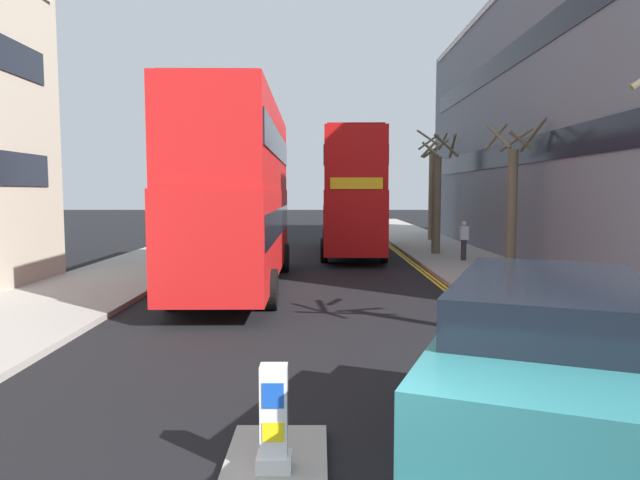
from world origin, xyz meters
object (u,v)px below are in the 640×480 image
at_px(keep_left_bollard, 273,422).
at_px(taxi_minivan, 546,389).
at_px(double_decker_bus_oncoming, 350,191).
at_px(double_decker_bus_away, 237,190).
at_px(pedestrian_far, 463,240).

bearing_deg(keep_left_bollard, taxi_minivan, -6.92).
height_order(keep_left_bollard, double_decker_bus_oncoming, double_decker_bus_oncoming).
relative_size(keep_left_bollard, double_decker_bus_away, 0.10).
xyz_separation_m(keep_left_bollard, taxi_minivan, (2.66, -0.32, 0.46)).
height_order(double_decker_bus_oncoming, pedestrian_far, double_decker_bus_oncoming).
xyz_separation_m(double_decker_bus_away, taxi_minivan, (4.71, -11.97, -1.96)).
relative_size(keep_left_bollard, taxi_minivan, 0.22).
distance_m(keep_left_bollard, pedestrian_far, 18.59).
bearing_deg(keep_left_bollard, double_decker_bus_away, 99.94).
bearing_deg(pedestrian_far, double_decker_bus_away, -145.72).
bearing_deg(double_decker_bus_away, double_decker_bus_oncoming, 67.01).
xyz_separation_m(double_decker_bus_away, pedestrian_far, (8.48, 5.78, -2.04)).
bearing_deg(double_decker_bus_oncoming, keep_left_bollard, -95.32).
relative_size(double_decker_bus_oncoming, taxi_minivan, 2.10).
height_order(keep_left_bollard, pedestrian_far, pedestrian_far).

